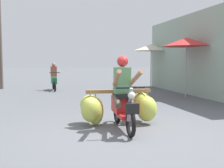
# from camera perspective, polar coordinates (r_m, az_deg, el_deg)

# --- Properties ---
(ground_plane) EXTENTS (120.00, 120.00, 0.00)m
(ground_plane) POSITION_cam_1_polar(r_m,az_deg,el_deg) (5.56, 3.29, -10.40)
(ground_plane) COLOR #56595E
(motorbike_main_loaded) EXTENTS (1.83, 1.90, 1.58)m
(motorbike_main_loaded) POSITION_cam_1_polar(r_m,az_deg,el_deg) (6.12, 1.66, -4.28)
(motorbike_main_loaded) COLOR black
(motorbike_main_loaded) RESTS_ON ground
(motorbike_distant_ahead_left) EXTENTS (0.50, 1.62, 1.40)m
(motorbike_distant_ahead_left) POSITION_cam_1_polar(r_m,az_deg,el_deg) (13.98, -12.19, 1.02)
(motorbike_distant_ahead_left) COLOR black
(motorbike_distant_ahead_left) RESTS_ON ground
(market_umbrella_near_shop) EXTENTS (1.98, 1.98, 2.43)m
(market_umbrella_near_shop) POSITION_cam_1_polar(r_m,az_deg,el_deg) (11.47, 15.53, 8.55)
(market_umbrella_near_shop) COLOR #99999E
(market_umbrella_near_shop) RESTS_ON ground
(market_umbrella_further_along) EXTENTS (2.03, 2.03, 2.41)m
(market_umbrella_further_along) POSITION_cam_1_polar(r_m,az_deg,el_deg) (15.18, 8.29, 7.63)
(market_umbrella_further_along) COLOR #99999E
(market_umbrella_further_along) RESTS_ON ground
(utility_pole) EXTENTS (0.18, 0.18, 6.27)m
(utility_pole) POSITION_cam_1_polar(r_m,az_deg,el_deg) (15.59, -22.63, 10.59)
(utility_pole) COLOR brown
(utility_pole) RESTS_ON ground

